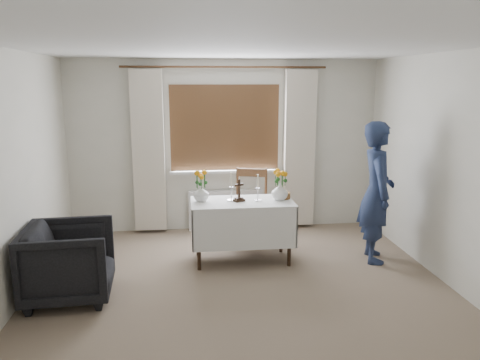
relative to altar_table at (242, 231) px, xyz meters
name	(u,v)px	position (x,y,z in m)	size (l,w,h in m)	color
ground	(246,303)	(-0.10, -1.15, -0.38)	(5.00, 5.00, 0.00)	#85735C
altar_table	(242,231)	(0.00, 0.00, 0.00)	(1.24, 0.64, 0.76)	white
wooden_chair	(249,207)	(0.17, 0.64, 0.13)	(0.47, 0.47, 1.01)	brown
armchair	(69,262)	(-1.87, -0.82, 0.01)	(0.83, 0.86, 0.78)	black
person	(376,192)	(1.63, -0.14, 0.48)	(0.63, 0.41, 1.73)	navy
radiator	(226,210)	(-0.10, 1.27, -0.08)	(1.10, 0.10, 0.60)	silver
wooden_cross	(239,190)	(-0.04, 0.00, 0.52)	(0.13, 0.09, 0.27)	black
candlestick_left	(231,186)	(-0.13, 0.04, 0.56)	(0.10, 0.10, 0.35)	white
candlestick_right	(258,188)	(0.19, 0.00, 0.54)	(0.09, 0.09, 0.33)	white
flower_vase_left	(201,193)	(-0.49, 0.05, 0.48)	(0.19, 0.19, 0.20)	white
flower_vase_right	(280,191)	(0.46, 0.01, 0.49)	(0.20, 0.20, 0.21)	white
wicker_basket	(282,195)	(0.51, 0.08, 0.42)	(0.20, 0.20, 0.08)	brown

